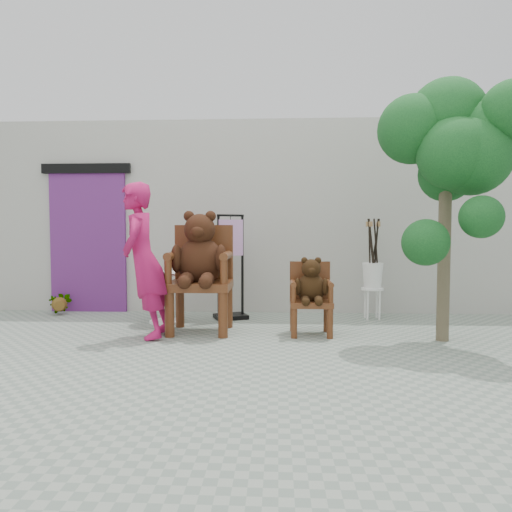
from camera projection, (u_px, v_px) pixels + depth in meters
The scene contains 11 objects.
ground_plane at pixel (278, 359), 4.54m from camera, with size 60.00×60.00×0.00m, color gray.
back_wall at pixel (278, 218), 7.55m from camera, with size 9.00×1.00×3.00m, color #AFADA3.
doorway at pixel (88, 238), 7.19m from camera, with size 1.40×0.11×2.33m.
chair_big at pixel (200, 262), 5.74m from camera, with size 0.77×0.81×1.53m.
chair_small at pixel (311, 289), 5.60m from camera, with size 0.51×0.51×0.96m.
person at pixel (144, 261), 5.40m from camera, with size 0.67×0.44×1.84m, color #B11554.
cafe_table at pixel (165, 291), 6.33m from camera, with size 0.60×0.60×0.70m.
display_stand at pixel (231, 279), 6.61m from camera, with size 0.55×0.50×1.51m.
stool_bucket at pixel (373, 275), 6.58m from camera, with size 0.32×0.32×1.45m.
tree at pixel (457, 145), 5.07m from camera, with size 1.61×1.23×3.02m.
potted_plant at pixel (60, 302), 7.00m from camera, with size 0.34×0.29×0.38m, color #0F3919.
Camera 1 is at (-0.01, -4.49, 1.27)m, focal length 32.00 mm.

